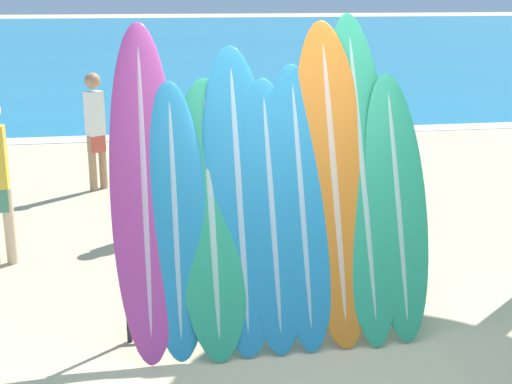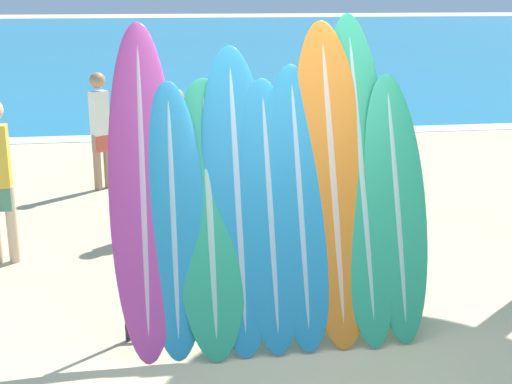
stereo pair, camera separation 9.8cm
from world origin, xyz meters
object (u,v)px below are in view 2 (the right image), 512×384
surfboard_slot_3 (237,197)px  surfboard_slot_6 (332,180)px  surfboard_slot_1 (173,218)px  surfboard_slot_2 (210,215)px  surfboard_slot_4 (270,213)px  person_mid_beach (100,126)px  surfboard_rack (271,274)px  surfboard_slot_7 (361,175)px  surfboard_slot_0 (143,187)px  surfboard_slot_8 (396,206)px  person_far_right (355,126)px  surfboard_slot_5 (300,204)px  person_near_water (176,154)px

surfboard_slot_3 → surfboard_slot_6: (0.75, 0.03, 0.09)m
surfboard_slot_1 → surfboard_slot_2: size_ratio=1.00×
surfboard_slot_4 → person_mid_beach: 4.78m
surfboard_rack → surfboard_slot_7: size_ratio=0.93×
surfboard_slot_0 → surfboard_slot_2: (0.49, -0.09, -0.21)m
surfboard_rack → surfboard_slot_0: 1.20m
surfboard_slot_0 → surfboard_slot_6: surfboard_slot_6 is taller
surfboard_slot_4 → surfboard_slot_0: bearing=174.0°
surfboard_slot_2 → surfboard_slot_8: bearing=-0.7°
surfboard_rack → surfboard_slot_3: size_ratio=1.03×
surfboard_slot_0 → person_mid_beach: (-0.59, 4.42, -0.34)m
surfboard_slot_2 → surfboard_slot_8: (1.46, -0.02, 0.01)m
surfboard_slot_1 → surfboard_slot_4: 0.74m
person_far_right → surfboard_slot_6: bearing=154.1°
surfboard_slot_8 → person_far_right: surfboard_slot_8 is taller
surfboard_slot_4 → surfboard_slot_5: size_ratio=0.95×
surfboard_slot_8 → surfboard_slot_5: bearing=177.9°
surfboard_slot_0 → surfboard_slot_6: size_ratio=1.00×
surfboard_rack → surfboard_slot_7: 1.05m
surfboard_slot_1 → person_far_right: (2.45, 3.57, -0.03)m
surfboard_slot_3 → surfboard_slot_8: bearing=-3.2°
surfboard_rack → surfboard_slot_0: (-0.96, 0.11, 0.71)m
surfboard_slot_6 → surfboard_rack: bearing=-167.9°
person_mid_beach → surfboard_slot_4: bearing=-107.0°
surfboard_slot_5 → surfboard_slot_4: bearing=-174.2°
surfboard_slot_6 → person_far_right: 3.68m
surfboard_slot_2 → person_far_right: bearing=58.6°
surfboard_slot_5 → surfboard_slot_7: surfboard_slot_7 is taller
surfboard_slot_0 → surfboard_slot_8: surfboard_slot_0 is taller
surfboard_slot_1 → surfboard_slot_8: surfboard_slot_8 is taller
surfboard_slot_8 → surfboard_slot_0: bearing=176.9°
surfboard_slot_1 → surfboard_slot_6: size_ratio=0.82×
surfboard_slot_0 → surfboard_slot_1: bearing=-25.1°
surfboard_slot_1 → surfboard_slot_3: (0.49, 0.07, 0.12)m
surfboard_slot_5 → person_mid_beach: bearing=111.6°
surfboard_slot_2 → person_near_water: bearing=93.0°
surfboard_slot_1 → surfboard_slot_3: surfboard_slot_3 is taller
person_near_water → person_mid_beach: bearing=-165.9°
surfboard_slot_2 → surfboard_slot_7: (1.21, 0.11, 0.24)m
surfboard_slot_8 → person_far_right: (0.71, 3.57, -0.05)m
surfboard_slot_3 → person_mid_beach: bearing=106.3°
person_near_water → surfboard_rack: bearing=-0.1°
surfboard_slot_5 → person_near_water: 2.79m
surfboard_slot_0 → surfboard_slot_4: bearing=-6.0°
surfboard_slot_0 → surfboard_slot_7: surfboard_slot_7 is taller
surfboard_slot_5 → surfboard_slot_6: bearing=15.2°
surfboard_slot_2 → surfboard_slot_6: size_ratio=0.82×
surfboard_slot_3 → surfboard_slot_4: size_ratio=1.12×
surfboard_rack → surfboard_slot_8: 1.11m
surfboard_slot_0 → surfboard_slot_2: surfboard_slot_0 is taller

